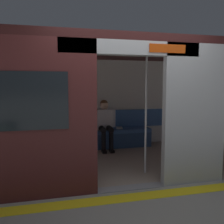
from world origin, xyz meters
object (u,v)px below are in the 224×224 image
train_car (107,86)px  person_seated (105,121)px  bench_seat (100,134)px  grab_pole_door (95,115)px  grab_pole_far (146,113)px  handbag (87,126)px  book (119,128)px

train_car → person_seated: size_ratio=5.39×
bench_seat → grab_pole_door: (0.45, 1.92, 0.72)m
grab_pole_door → grab_pole_far: 0.91m
train_car → person_seated: (-0.18, -1.05, -0.85)m
person_seated → handbag: person_seated is taller
book → handbag: bearing=11.8°
bench_seat → person_seated: (-0.11, 0.05, 0.33)m
person_seated → bench_seat: bearing=-25.3°
train_car → bench_seat: 1.62m
handbag → grab_pole_far: size_ratio=0.12×
person_seated → book: (-0.40, -0.13, -0.21)m
book → grab_pole_door: grab_pole_door is taller
train_car → book: 1.69m
handbag → book: bearing=-179.7°
book → bench_seat: bearing=20.2°
handbag → grab_pole_far: bearing=111.6°
train_car → handbag: (0.23, -1.18, -0.99)m
handbag → grab_pole_door: 2.07m
bench_seat → grab_pole_far: (-0.45, 1.84, 0.72)m
train_car → handbag: bearing=-78.9°
bench_seat → handbag: size_ratio=9.85×
handbag → book: size_ratio=1.18×
handbag → grab_pole_door: grab_pole_door is taller
handbag → bench_seat: bearing=166.1°
person_seated → grab_pole_far: grab_pole_far is taller
handbag → train_car: bearing=101.1°
grab_pole_door → grab_pole_far: bearing=-174.4°
person_seated → train_car: bearing=80.2°
bench_seat → train_car: bearing=86.3°
bench_seat → person_seated: person_seated is taller
grab_pole_far → book: bearing=-91.7°
bench_seat → handbag: (0.30, -0.07, 0.19)m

